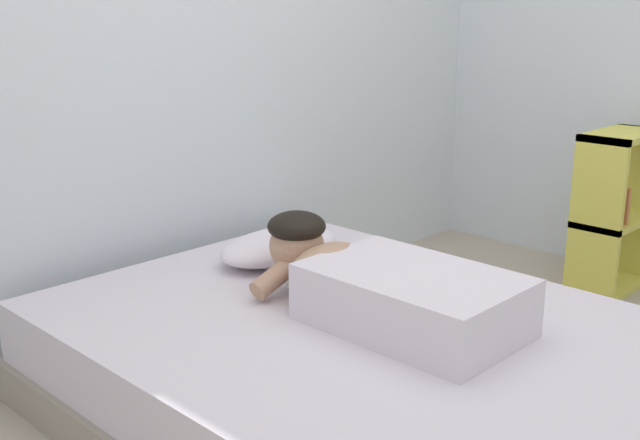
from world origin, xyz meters
TOP-DOWN VIEW (x-y plane):
  - ground_plane at (0.00, 0.00)m, footprint 11.66×11.66m
  - back_wall at (-0.00, 1.37)m, footprint 3.83×0.12m
  - bed at (-0.14, 0.21)m, footprint 1.50×2.05m
  - pillow at (0.09, 0.86)m, footprint 0.52×0.32m
  - person_lying at (-0.07, 0.24)m, footprint 0.43×0.92m
  - coffee_cup at (-0.05, 0.63)m, footprint 0.12×0.09m
  - cell_phone at (-0.07, 0.30)m, footprint 0.07×0.14m
  - bookshelf at (1.59, 0.21)m, footprint 0.45×0.24m

SIDE VIEW (x-z plane):
  - ground_plane at x=0.00m, z-range 0.00..0.00m
  - bed at x=-0.14m, z-range 0.00..0.35m
  - cell_phone at x=-0.07m, z-range 0.35..0.36m
  - bookshelf at x=1.59m, z-range 0.01..0.76m
  - coffee_cup at x=-0.05m, z-range 0.35..0.43m
  - pillow at x=0.09m, z-range 0.35..0.46m
  - person_lying at x=-0.07m, z-range 0.33..0.60m
  - back_wall at x=0.00m, z-range 0.00..2.50m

